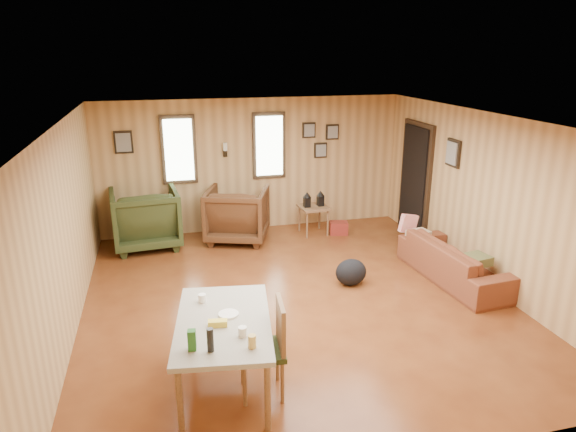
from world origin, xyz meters
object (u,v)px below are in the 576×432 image
object	(u,v)px
sofa	(456,255)
end_table	(160,214)
side_table	(314,205)
recliner_green	(145,215)
dining_table	(223,327)
recliner_brown	(237,212)

from	to	relation	value
sofa	end_table	world-z (taller)	same
end_table	side_table	bearing A→B (deg)	-10.12
recliner_green	side_table	xyz separation A→B (m)	(2.93, -0.09, -0.01)
dining_table	end_table	bearing A→B (deg)	104.94
dining_table	recliner_brown	bearing A→B (deg)	87.56
recliner_green	end_table	bearing A→B (deg)	-125.54
end_table	side_table	size ratio (longest dim) A/B	0.96
end_table	dining_table	distance (m)	4.62
sofa	side_table	xyz separation A→B (m)	(-1.42, 2.39, 0.16)
sofa	dining_table	distance (m)	3.98
recliner_green	dining_table	distance (m)	4.26
sofa	end_table	xyz separation A→B (m)	(-4.12, 2.88, 0.05)
end_table	recliner_green	bearing A→B (deg)	-120.42
recliner_brown	end_table	distance (m)	1.40
side_table	sofa	bearing A→B (deg)	-59.30
end_table	side_table	xyz separation A→B (m)	(2.70, -0.48, 0.11)
dining_table	side_table	bearing A→B (deg)	70.46
end_table	recliner_brown	bearing A→B (deg)	-19.54
recliner_green	side_table	distance (m)	2.93
sofa	end_table	bearing A→B (deg)	50.75
sofa	recliner_green	bearing A→B (deg)	55.94
recliner_brown	dining_table	distance (m)	4.19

